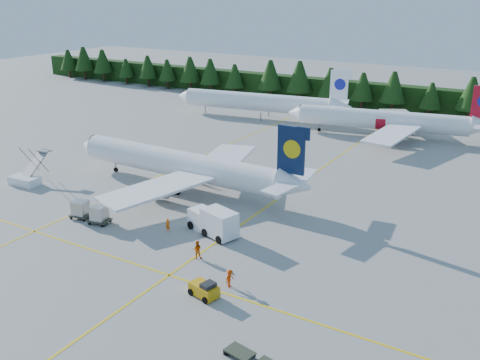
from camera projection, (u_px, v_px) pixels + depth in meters
The scene contains 15 objects.
ground at pixel (160, 239), 61.10m from camera, with size 320.00×320.00×0.00m, color #9C9C97.
taxi_stripe_a at pixel (171, 171), 84.02m from camera, with size 0.25×120.00×0.01m, color yellow.
taxi_stripe_b at pixel (285, 194), 74.37m from camera, with size 0.25×120.00×0.01m, color yellow.
taxi_stripe_cross at pixel (124, 260), 56.25m from camera, with size 80.00×0.25×0.01m, color yellow.
treeline_hedge at pixel (379, 96), 126.38m from camera, with size 220.00×4.00×6.00m, color black.
airliner_navy at pixel (175, 163), 76.47m from camera, with size 38.88×31.99×11.31m.
airliner_red at pixel (378, 120), 102.44m from camera, with size 37.06×30.23×10.86m.
airliner_far_left at pixel (252, 101), 117.78m from camera, with size 39.06×9.15×11.40m.
airstairs at pixel (26, 178), 78.10m from camera, with size 4.73×6.42×4.12m.
service_truck at pixel (213, 221), 61.99m from camera, with size 7.06×4.27×3.21m.
baggage_tug at pixel (204, 289), 49.46m from camera, with size 3.08×2.12×1.50m.
uld_pair at pixel (90, 211), 65.48m from camera, with size 5.93×2.31×1.90m.
crew_a at pixel (168, 225), 62.72m from camera, with size 0.59×0.39×1.62m, color #F75C05.
crew_b at pixel (197, 249), 56.44m from camera, with size 0.97×0.76×2.01m, color #D85304.
crew_c at pixel (230, 278), 50.98m from camera, with size 0.75×0.51×1.82m, color #DE3B04.
Camera 1 is at (36.16, -42.75, 26.97)m, focal length 40.00 mm.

